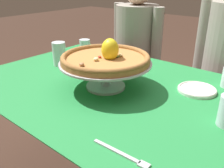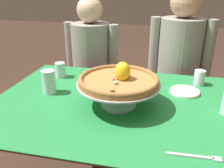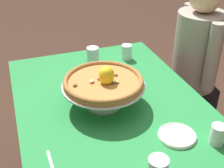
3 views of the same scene
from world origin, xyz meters
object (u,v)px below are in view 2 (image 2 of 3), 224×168
(side_plate, at_px, (185,91))
(diner_left, at_px, (92,71))
(pizza_stand, at_px, (118,89))
(water_glass_side_left, at_px, (49,83))
(diner_right, at_px, (177,74))
(water_glass_back_right, at_px, (199,79))
(dinner_fork, at_px, (197,157))
(water_glass_back_left, at_px, (60,71))
(pizza, at_px, (119,79))

(side_plate, height_order, diner_left, diner_left)
(side_plate, xyz_separation_m, diner_left, (-0.74, 0.59, -0.14))
(pizza_stand, relative_size, water_glass_side_left, 3.09)
(water_glass_side_left, relative_size, diner_right, 0.11)
(water_glass_side_left, relative_size, diner_left, 0.11)
(water_glass_back_right, height_order, dinner_fork, water_glass_back_right)
(water_glass_side_left, relative_size, dinner_fork, 0.69)
(water_glass_side_left, bearing_deg, water_glass_back_right, 19.77)
(water_glass_back_left, distance_m, dinner_fork, 1.03)
(water_glass_back_right, distance_m, dinner_fork, 0.71)
(pizza_stand, relative_size, diner_right, 0.33)
(water_glass_back_right, xyz_separation_m, diner_left, (-0.84, 0.45, -0.18))
(water_glass_back_left, bearing_deg, water_glass_back_right, 4.01)
(pizza_stand, height_order, water_glass_back_right, pizza_stand)
(pizza_stand, bearing_deg, water_glass_back_left, 145.65)
(dinner_fork, bearing_deg, water_glass_back_left, 141.75)
(water_glass_side_left, xyz_separation_m, dinner_fork, (0.77, -0.40, -0.06))
(pizza_stand, bearing_deg, side_plate, 33.86)
(pizza_stand, relative_size, pizza, 1.05)
(pizza, bearing_deg, dinner_fork, -42.88)
(pizza, relative_size, diner_left, 0.33)
(water_glass_back_right, distance_m, diner_right, 0.45)
(water_glass_back_left, relative_size, dinner_fork, 0.51)
(diner_left, relative_size, diner_right, 0.94)
(water_glass_side_left, relative_size, side_plate, 0.79)
(pizza, distance_m, diner_right, 0.89)
(dinner_fork, bearing_deg, side_plate, 90.90)
(pizza_stand, xyz_separation_m, water_glass_back_left, (-0.46, 0.31, -0.05))
(diner_right, bearing_deg, diner_left, 176.97)
(pizza, bearing_deg, diner_right, 66.95)
(side_plate, bearing_deg, diner_left, 141.50)
(diner_right, bearing_deg, pizza_stand, -113.11)
(pizza_stand, distance_m, dinner_fork, 0.49)
(water_glass_side_left, distance_m, side_plate, 0.78)
(water_glass_back_left, height_order, water_glass_side_left, water_glass_side_left)
(water_glass_side_left, distance_m, diner_right, 1.05)
(pizza_stand, distance_m, side_plate, 0.43)
(pizza_stand, xyz_separation_m, water_glass_back_right, (0.44, 0.37, -0.05))
(water_glass_back_right, relative_size, side_plate, 0.55)
(pizza_stand, relative_size, water_glass_back_right, 4.49)
(diner_left, height_order, diner_right, diner_right)
(pizza, bearing_deg, diner_left, 115.79)
(water_glass_back_right, xyz_separation_m, diner_right, (-0.10, 0.41, -0.14))
(pizza_stand, xyz_separation_m, pizza, (0.00, 0.00, 0.05))
(side_plate, xyz_separation_m, diner_right, (-0.01, 0.55, -0.10))
(water_glass_back_left, bearing_deg, side_plate, -5.56)
(pizza, distance_m, water_glass_back_left, 0.56)
(pizza_stand, xyz_separation_m, dinner_fork, (0.36, -0.33, -0.09))
(water_glass_back_right, bearing_deg, water_glass_back_left, -175.99)
(water_glass_side_left, bearing_deg, diner_left, 88.57)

